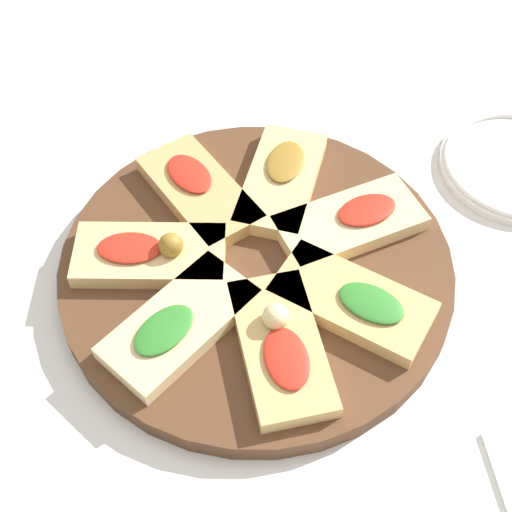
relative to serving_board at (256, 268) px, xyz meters
The scene contains 9 objects.
ground_plane 0.01m from the serving_board, ahead, with size 3.00×3.00×0.00m, color silver.
serving_board is the anchor object (origin of this frame).
focaccia_slice_0 0.12m from the serving_board, 159.57° to the right, with size 0.18×0.13×0.03m.
focaccia_slice_1 0.12m from the serving_board, 105.25° to the right, with size 0.12×0.18×0.04m.
focaccia_slice_2 0.12m from the serving_board, 58.37° to the right, with size 0.15×0.18×0.03m.
focaccia_slice_3 0.12m from the serving_board, ahead, with size 0.17×0.09×0.03m.
focaccia_slice_4 0.12m from the serving_board, 47.44° to the left, with size 0.17×0.18×0.03m.
focaccia_slice_5 0.12m from the serving_board, 97.28° to the left, with size 0.10×0.17×0.03m.
focaccia_slice_6 0.12m from the serving_board, 151.65° to the left, with size 0.18×0.15×0.04m.
Camera 1 is at (-0.22, -0.42, 0.66)m, focal length 50.00 mm.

